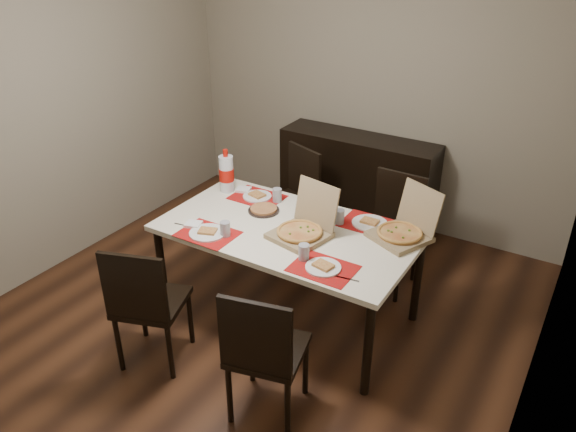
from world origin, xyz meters
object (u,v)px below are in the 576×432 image
at_px(chair_far_left, 294,195).
at_px(sideboard, 357,181).
at_px(dining_table, 288,237).
at_px(chair_far_right, 392,226).
at_px(dip_bowl, 322,221).
at_px(chair_near_left, 146,301).
at_px(chair_near_right, 263,350).
at_px(soda_bottle, 227,174).
at_px(pizza_box_center, 303,229).

bearing_deg(chair_far_left, sideboard, 66.26).
bearing_deg(sideboard, dining_table, -82.97).
relative_size(sideboard, chair_far_right, 1.61).
height_order(dining_table, dip_bowl, dip_bowl).
relative_size(chair_near_left, chair_near_right, 1.00).
bearing_deg(soda_bottle, pizza_box_center, -19.82).
xyz_separation_m(chair_near_right, chair_far_left, (-0.90, 1.84, 0.00)).
bearing_deg(dip_bowl, soda_bottle, 174.97).
bearing_deg(dining_table, sideboard, 97.03).
height_order(chair_far_right, soda_bottle, soda_bottle).
bearing_deg(soda_bottle, dip_bowl, -5.03).
bearing_deg(chair_near_left, dip_bowl, 59.33).
distance_m(sideboard, dining_table, 1.63).
relative_size(chair_near_right, chair_far_right, 1.00).
relative_size(chair_far_right, soda_bottle, 2.64).
distance_m(chair_far_left, soda_bottle, 0.79).
height_order(chair_near_right, soda_bottle, soda_bottle).
bearing_deg(chair_far_left, pizza_box_center, -56.27).
height_order(chair_far_left, pizza_box_center, pizza_box_center).
height_order(dining_table, chair_far_right, chair_far_right).
xyz_separation_m(chair_far_left, soda_bottle, (-0.24, -0.64, 0.39)).
bearing_deg(chair_near_left, chair_far_left, 89.82).
height_order(chair_far_right, pizza_box_center, pizza_box_center).
bearing_deg(chair_far_right, pizza_box_center, -110.58).
bearing_deg(pizza_box_center, dip_bowl, 83.49).
distance_m(sideboard, chair_near_left, 2.55).
distance_m(dining_table, soda_bottle, 0.82).
bearing_deg(chair_near_right, dining_table, 113.29).
relative_size(chair_near_right, chair_far_left, 1.00).
relative_size(dining_table, dip_bowl, 13.88).
xyz_separation_m(sideboard, pizza_box_center, (0.34, -1.64, 0.36)).
xyz_separation_m(pizza_box_center, dip_bowl, (0.03, 0.24, -0.04)).
relative_size(sideboard, dining_table, 0.83).
distance_m(chair_near_left, chair_far_left, 1.85).
xyz_separation_m(chair_near_left, chair_near_right, (0.90, 0.01, 0.00)).
bearing_deg(chair_near_left, sideboard, 83.11).
bearing_deg(chair_far_left, soda_bottle, -110.94).
height_order(chair_far_left, dip_bowl, chair_far_left).
relative_size(chair_near_left, dip_bowl, 7.17).
bearing_deg(dip_bowl, sideboard, 104.62).
xyz_separation_m(chair_near_left, chair_far_right, (0.97, 1.77, 0.00)).
height_order(chair_near_left, chair_far_right, same).
distance_m(chair_near_left, pizza_box_center, 1.14).
height_order(sideboard, chair_far_right, chair_far_right).
bearing_deg(chair_far_left, dining_table, -61.55).
bearing_deg(soda_bottle, dining_table, -20.69).
xyz_separation_m(chair_near_right, pizza_box_center, (-0.26, 0.89, 0.29)).
distance_m(sideboard, soda_bottle, 1.50).
bearing_deg(chair_near_right, chair_far_right, 87.65).
height_order(dining_table, soda_bottle, soda_bottle).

